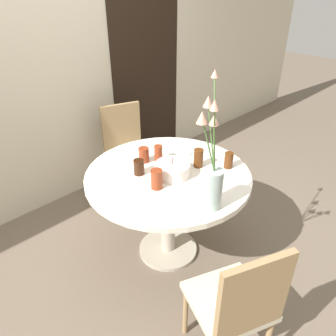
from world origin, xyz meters
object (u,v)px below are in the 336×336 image
object	(u,v)px
birthday_cake	(173,169)
flower_vase	(212,175)
side_plate	(180,152)
drink_glass_0	(158,154)
chair_near_front	(238,303)
drink_glass_1	(198,158)
chair_left_flank	(126,147)
drink_glass_3	(157,179)
drink_glass_4	(229,160)
drink_glass_2	(144,155)
drink_glass_5	(139,167)

from	to	relation	value
birthday_cake	flower_vase	xyz separation A→B (m)	(-0.10, -0.41, 0.18)
birthday_cake	side_plate	distance (m)	0.35
drink_glass_0	chair_near_front	bearing A→B (deg)	-112.37
drink_glass_1	chair_left_flank	bearing A→B (deg)	84.76
drink_glass_0	drink_glass_3	bearing A→B (deg)	-134.91
drink_glass_0	drink_glass_4	size ratio (longest dim) A/B	1.09
drink_glass_0	drink_glass_4	xyz separation A→B (m)	(0.30, -0.42, -0.01)
chair_left_flank	birthday_cake	xyz separation A→B (m)	(-0.31, -0.94, 0.28)
drink_glass_1	drink_glass_4	bearing A→B (deg)	-48.72
birthday_cake	drink_glass_3	world-z (taller)	birthday_cake
chair_near_front	flower_vase	xyz separation A→B (m)	(0.27, 0.43, 0.46)
drink_glass_2	drink_glass_5	size ratio (longest dim) A/B	1.02
birthday_cake	chair_left_flank	bearing A→B (deg)	71.80
chair_left_flank	flower_vase	size ratio (longest dim) A/B	1.18
flower_vase	drink_glass_4	world-z (taller)	flower_vase
drink_glass_2	drink_glass_3	xyz separation A→B (m)	(-0.17, -0.32, 0.01)
birthday_cake	drink_glass_0	distance (m)	0.22
chair_near_front	drink_glass_3	bearing A→B (deg)	-80.39
chair_left_flank	drink_glass_2	size ratio (longest dim) A/B	8.20
chair_left_flank	drink_glass_5	xyz separation A→B (m)	(-0.46, -0.77, 0.29)
drink_glass_4	drink_glass_0	bearing A→B (deg)	125.51
drink_glass_4	chair_left_flank	bearing A→B (deg)	92.61
chair_near_front	drink_glass_1	distance (m)	1.03
chair_near_front	drink_glass_1	world-z (taller)	chair_near_front
side_plate	drink_glass_2	world-z (taller)	drink_glass_2
side_plate	drink_glass_5	xyz separation A→B (m)	(-0.44, -0.02, 0.05)
flower_vase	drink_glass_0	bearing A→B (deg)	75.57
drink_glass_3	flower_vase	bearing A→B (deg)	-76.72
drink_glass_1	drink_glass_3	bearing A→B (deg)	179.02
birthday_cake	drink_glass_3	bearing A→B (deg)	-168.47
flower_vase	side_plate	bearing A→B (deg)	58.22
flower_vase	drink_glass_3	xyz separation A→B (m)	(-0.09, 0.37, -0.16)
birthday_cake	side_plate	bearing A→B (deg)	35.32
drink_glass_0	drink_glass_2	xyz separation A→B (m)	(-0.08, 0.07, -0.01)
chair_left_flank	drink_glass_5	distance (m)	0.94
drink_glass_2	drink_glass_3	world-z (taller)	drink_glass_3
side_plate	drink_glass_4	distance (m)	0.42
birthday_cake	side_plate	xyz separation A→B (m)	(0.28, 0.20, -0.04)
side_plate	drink_glass_4	world-z (taller)	drink_glass_4
drink_glass_2	drink_glass_3	bearing A→B (deg)	-117.66
flower_vase	drink_glass_5	size ratio (longest dim) A/B	7.07
drink_glass_5	birthday_cake	bearing A→B (deg)	-48.81
drink_glass_1	drink_glass_4	distance (m)	0.22
drink_glass_1	drink_glass_5	size ratio (longest dim) A/B	1.25
chair_left_flank	drink_glass_2	bearing A→B (deg)	-97.15
side_plate	drink_glass_2	xyz separation A→B (m)	(-0.30, 0.09, 0.05)
chair_left_flank	birthday_cake	bearing A→B (deg)	-89.07
drink_glass_1	drink_glass_5	xyz separation A→B (m)	(-0.37, 0.22, -0.01)
drink_glass_0	drink_glass_2	bearing A→B (deg)	136.73
chair_near_front	drink_glass_2	bearing A→B (deg)	-84.90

